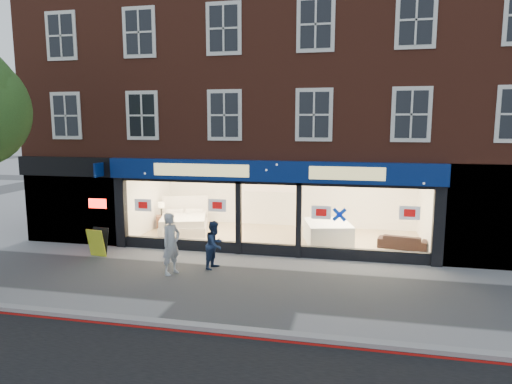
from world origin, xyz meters
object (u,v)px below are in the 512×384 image
(mattress_stack, at_px, (328,232))
(a_board, at_px, (98,242))
(display_bed, at_px, (184,222))
(pedestrian_blue, at_px, (215,245))
(sofa, at_px, (403,241))
(pedestrian_grey, at_px, (171,244))

(mattress_stack, relative_size, a_board, 2.34)
(mattress_stack, xyz_separation_m, a_board, (-7.62, -3.08, -0.00))
(display_bed, xyz_separation_m, pedestrian_blue, (2.63, -4.13, 0.30))
(mattress_stack, height_order, pedestrian_blue, pedestrian_blue)
(display_bed, distance_m, sofa, 8.65)
(sofa, bearing_deg, pedestrian_blue, 40.48)
(mattress_stack, distance_m, sofa, 2.68)
(display_bed, bearing_deg, pedestrian_blue, -74.45)
(display_bed, height_order, sofa, display_bed)
(sofa, relative_size, pedestrian_blue, 1.11)
(sofa, bearing_deg, display_bed, 6.07)
(pedestrian_grey, distance_m, pedestrian_blue, 1.38)
(sofa, bearing_deg, a_board, 27.25)
(mattress_stack, height_order, a_board, a_board)
(sofa, bearing_deg, pedestrian_grey, 41.45)
(display_bed, distance_m, mattress_stack, 5.97)
(display_bed, height_order, mattress_stack, display_bed)
(display_bed, bearing_deg, mattress_stack, -23.11)
(pedestrian_grey, bearing_deg, pedestrian_blue, -33.67)
(display_bed, xyz_separation_m, a_board, (-1.68, -3.72, 0.03))
(a_board, height_order, pedestrian_blue, pedestrian_blue)
(a_board, bearing_deg, mattress_stack, 29.43)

